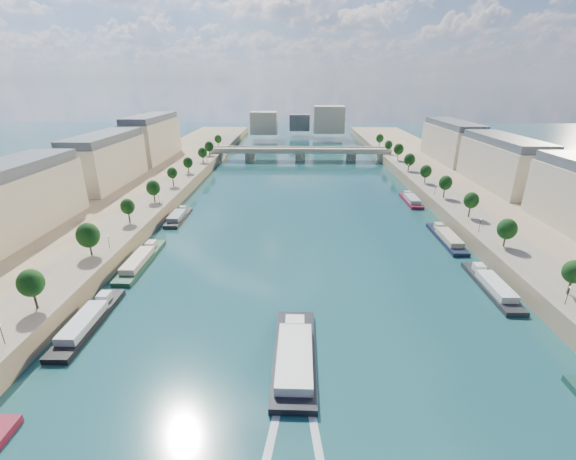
{
  "coord_description": "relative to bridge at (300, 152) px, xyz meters",
  "views": [
    {
      "loc": [
        -2.36,
        -23.59,
        47.74
      ],
      "look_at": [
        -4.81,
        85.64,
        5.0
      ],
      "focal_mm": 24.0,
      "sensor_mm": 36.0,
      "label": 1
    }
  ],
  "objects": [
    {
      "name": "moored_barges_left",
      "position": [
        -45.5,
        -178.97,
        -4.24
      ],
      "size": [
        5.0,
        155.19,
        3.6
      ],
      "color": "#161D30",
      "rests_on": "ground"
    },
    {
      "name": "ground",
      "position": [
        0.0,
        -120.01,
        -5.08
      ],
      "size": [
        700.0,
        700.0,
        0.0
      ],
      "primitive_type": "plane",
      "color": "#0C3035",
      "rests_on": "ground"
    },
    {
      "name": "trees_left",
      "position": [
        -55.0,
        -118.01,
        5.39
      ],
      "size": [
        4.8,
        268.8,
        8.26
      ],
      "color": "#382B1E",
      "rests_on": "ground"
    },
    {
      "name": "bridge",
      "position": [
        0.0,
        0.0,
        0.0
      ],
      "size": [
        112.0,
        12.0,
        8.15
      ],
      "color": "#C1B79E",
      "rests_on": "ground"
    },
    {
      "name": "pave_left",
      "position": [
        -57.0,
        -120.01,
        -0.03
      ],
      "size": [
        14.0,
        520.0,
        0.1
      ],
      "primitive_type": "cube",
      "color": "gray",
      "rests_on": "quay_left"
    },
    {
      "name": "skyline",
      "position": [
        3.19,
        99.51,
        9.57
      ],
      "size": [
        79.0,
        42.0,
        22.0
      ],
      "color": "beige",
      "rests_on": "ground"
    },
    {
      "name": "wake",
      "position": [
        -2.43,
        -203.28,
        -5.06
      ],
      "size": [
        10.76,
        25.97,
        0.04
      ],
      "color": "silver",
      "rests_on": "ground"
    },
    {
      "name": "lamps_right",
      "position": [
        52.5,
        -115.01,
        2.7
      ],
      "size": [
        0.36,
        200.36,
        4.28
      ],
      "color": "black",
      "rests_on": "ground"
    },
    {
      "name": "buildings_right",
      "position": [
        85.0,
        -108.01,
        11.37
      ],
      "size": [
        16.0,
        226.0,
        23.2
      ],
      "color": "beige",
      "rests_on": "ground"
    },
    {
      "name": "tour_barge",
      "position": [
        -2.43,
        -186.65,
        -4.11
      ],
      "size": [
        7.87,
        26.49,
        3.69
      ],
      "rotation": [
        0.0,
        0.0,
        -0.01
      ],
      "color": "black",
      "rests_on": "ground"
    },
    {
      "name": "lamps_left",
      "position": [
        -52.5,
        -130.01,
        2.7
      ],
      "size": [
        0.36,
        200.36,
        4.28
      ],
      "color": "black",
      "rests_on": "ground"
    },
    {
      "name": "quay_right",
      "position": [
        72.0,
        -120.01,
        -2.58
      ],
      "size": [
        44.0,
        520.0,
        5.0
      ],
      "primitive_type": "cube",
      "color": "#9E8460",
      "rests_on": "ground"
    },
    {
      "name": "quay_left",
      "position": [
        -72.0,
        -120.01,
        -2.58
      ],
      "size": [
        44.0,
        520.0,
        5.0
      ],
      "primitive_type": "cube",
      "color": "#9E8460",
      "rests_on": "ground"
    },
    {
      "name": "buildings_left",
      "position": [
        -85.0,
        -108.01,
        11.37
      ],
      "size": [
        16.0,
        226.0,
        23.2
      ],
      "color": "beige",
      "rests_on": "ground"
    },
    {
      "name": "pave_right",
      "position": [
        57.0,
        -120.01,
        -0.03
      ],
      "size": [
        14.0,
        520.0,
        0.1
      ],
      "primitive_type": "cube",
      "color": "gray",
      "rests_on": "quay_right"
    },
    {
      "name": "moored_barges_right",
      "position": [
        45.5,
        -163.48,
        -4.24
      ],
      "size": [
        5.0,
        166.18,
        3.6
      ],
      "color": "black",
      "rests_on": "ground"
    },
    {
      "name": "trees_right",
      "position": [
        55.0,
        -110.01,
        5.39
      ],
      "size": [
        4.8,
        268.8,
        8.26
      ],
      "color": "#382B1E",
      "rests_on": "ground"
    }
  ]
}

